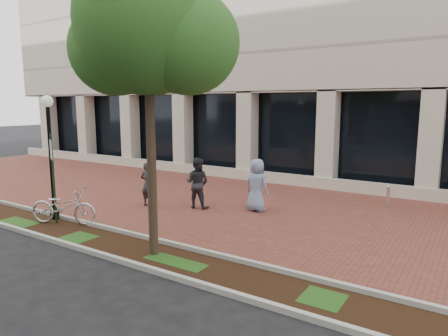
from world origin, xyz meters
The scene contains 13 objects.
ground centered at (0.00, 0.00, 0.00)m, with size 120.00×120.00×0.00m, color black.
brick_plaza centered at (0.00, 0.00, 0.01)m, with size 40.00×9.00×0.01m, color brown.
planting_strip centered at (0.00, -5.25, 0.01)m, with size 40.00×1.50×0.01m, color black.
curb_plaza_side centered at (0.00, -4.50, 0.06)m, with size 40.00×0.12×0.12m, color #B2B3A9.
curb_street_side centered at (0.00, -6.00, 0.06)m, with size 40.00×0.12×0.12m, color #B2B3A9.
parking_sign centered at (-3.15, -4.91, 1.74)m, with size 0.34×0.07×2.78m.
lamppost centered at (-3.63, -4.62, 2.21)m, with size 0.36×0.36×3.89m.
street_tree centered at (1.18, -5.14, 5.22)m, with size 3.90×3.25×7.06m.
locked_bicycle centered at (-2.87, -4.81, 0.55)m, with size 0.73×2.11×1.11m, color silver.
pedestrian_left centered at (-2.26, -1.80, 0.80)m, with size 0.58×0.38×1.60m, color #2D2E33.
pedestrian_mid centered at (-0.63, -1.03, 0.90)m, with size 0.87×0.68×1.79m, color #27272C.
pedestrian_right centered at (1.32, -0.26, 0.90)m, with size 0.88×0.57×1.80m, color #7F95BD.
bollard centered at (5.06, 2.39, 0.44)m, with size 0.12×0.12×0.87m.
Camera 1 is at (7.61, -12.04, 3.62)m, focal length 32.00 mm.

